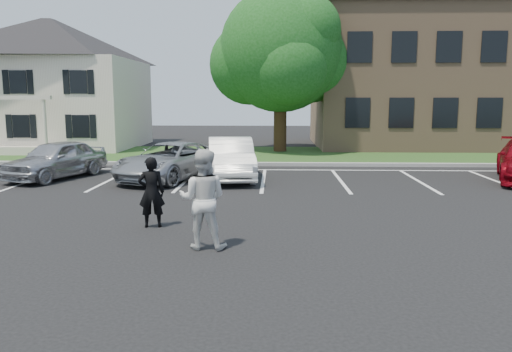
{
  "coord_description": "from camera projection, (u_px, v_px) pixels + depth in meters",
  "views": [
    {
      "loc": [
        0.42,
        -9.93,
        2.95
      ],
      "look_at": [
        0.0,
        1.0,
        1.25
      ],
      "focal_mm": 35.0,
      "sensor_mm": 36.0,
      "label": 1
    }
  ],
  "objects": [
    {
      "name": "man_black_suit",
      "position": [
        151.0,
        192.0,
        11.47
      ],
      "size": [
        0.67,
        0.5,
        1.64
      ],
      "primitive_type": "imported",
      "rotation": [
        0.0,
        0.0,
        3.34
      ],
      "color": "black",
      "rests_on": "ground"
    },
    {
      "name": "tree",
      "position": [
        282.0,
        54.0,
        26.89
      ],
      "size": [
        7.8,
        7.2,
        8.8
      ],
      "color": "black",
      "rests_on": "ground"
    },
    {
      "name": "stall_lines",
      "position": [
        301.0,
        176.0,
        19.06
      ],
      "size": [
        34.0,
        5.36,
        0.01
      ],
      "color": "silver",
      "rests_on": "ground"
    },
    {
      "name": "grass_strip",
      "position": [
        267.0,
        155.0,
        26.07
      ],
      "size": [
        44.0,
        8.0,
        0.08
      ],
      "primitive_type": "cube",
      "color": "#20441A",
      "rests_on": "ground"
    },
    {
      "name": "curb",
      "position": [
        266.0,
        164.0,
        22.11
      ],
      "size": [
        40.0,
        0.3,
        0.15
      ],
      "primitive_type": "cube",
      "color": "gray",
      "rests_on": "ground"
    },
    {
      "name": "house",
      "position": [
        52.0,
        84.0,
        29.9
      ],
      "size": [
        10.3,
        9.22,
        7.6
      ],
      "color": "beige",
      "rests_on": "ground"
    },
    {
      "name": "car_white_sedan",
      "position": [
        231.0,
        159.0,
        18.41
      ],
      "size": [
        2.21,
        4.78,
        1.52
      ],
      "primitive_type": "imported",
      "rotation": [
        0.0,
        0.0,
        0.13
      ],
      "color": "white",
      "rests_on": "ground"
    },
    {
      "name": "man_white_shirt",
      "position": [
        203.0,
        199.0,
        9.82
      ],
      "size": [
        1.02,
        0.83,
        1.98
      ],
      "primitive_type": "imported",
      "rotation": [
        0.0,
        0.0,
        3.06
      ],
      "color": "silver",
      "rests_on": "ground"
    },
    {
      "name": "car_silver_west",
      "position": [
        56.0,
        159.0,
        18.53
      ],
      "size": [
        3.02,
        4.54,
        1.44
      ],
      "primitive_type": "imported",
      "rotation": [
        0.0,
        0.0,
        -0.35
      ],
      "color": "#AFB0B5",
      "rests_on": "ground"
    },
    {
      "name": "office_building",
      "position": [
        495.0,
        79.0,
        30.82
      ],
      "size": [
        22.4,
        10.4,
        8.3
      ],
      "color": "#997858",
      "rests_on": "ground"
    },
    {
      "name": "car_silver_minivan",
      "position": [
        170.0,
        161.0,
        18.25
      ],
      "size": [
        3.98,
        5.39,
        1.36
      ],
      "primitive_type": "imported",
      "rotation": [
        0.0,
        0.0,
        -0.4
      ],
      "color": "#A1A3A9",
      "rests_on": "ground"
    },
    {
      "name": "ground_plane",
      "position": [
        254.0,
        243.0,
        10.28
      ],
      "size": [
        90.0,
        90.0,
        0.0
      ],
      "primitive_type": "plane",
      "color": "black",
      "rests_on": "ground"
    }
  ]
}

